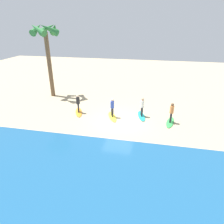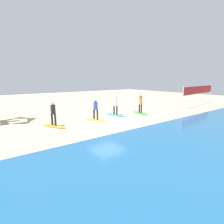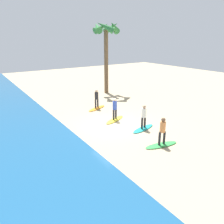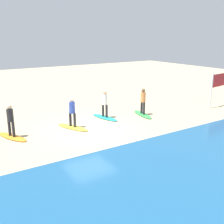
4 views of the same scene
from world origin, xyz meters
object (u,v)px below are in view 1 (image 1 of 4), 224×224
Objects in this scene: surfboard_yellow at (112,117)px; surfer_green at (172,111)px; surfer_yellow at (112,106)px; palm_tree at (46,38)px; surfboard_green at (170,122)px; surfer_teal at (142,105)px; surfboard_orange at (79,112)px; surfer_orange at (78,102)px; surfboard_teal at (141,116)px.

surfer_green is at bearing 66.22° from surfboard_yellow.
surfer_yellow is at bearing -22.84° from surfboard_yellow.
surfboard_green is at bearing 161.38° from palm_tree.
palm_tree is at bearing -18.98° from surfer_teal.
surfboard_green is 1.28× the size of surfer_yellow.
surfer_yellow is 3.35m from surfboard_orange.
surfer_teal and surfer_orange have the same top height.
palm_tree is (7.64, -4.13, 5.09)m from surfer_yellow.
surfboard_teal and surfboard_yellow have the same top height.
surfboard_teal is at bearing 0.00° from surfer_teal.
surfboard_green is 8.07m from surfboard_orange.
surfer_orange is (3.19, -0.29, 0.00)m from surfer_yellow.
surfer_yellow reaches higher than surfboard_teal.
surfer_teal is 11.84m from palm_tree.
surfer_orange is (8.06, -0.37, 0.99)m from surfboard_green.
surfboard_teal is at bearing -176.28° from surfer_orange.
palm_tree reaches higher than surfer_teal.
surfer_green is at bearing 162.94° from surfer_teal.
surfboard_orange is (5.66, 0.37, -0.99)m from surfer_teal.
surfer_orange is 0.21× the size of palm_tree.
surfboard_teal is 1.28× the size of surfer_orange.
surfer_green is at bearing -169.22° from surfboard_green.
surfboard_yellow is 0.27× the size of palm_tree.
surfboard_yellow is 10.60m from palm_tree.
surfboard_teal is 1.00× the size of surfboard_orange.
surfer_green is 4.97m from surfboard_yellow.
surfer_orange is at bearing 157.56° from surfboard_orange.
surfer_green is (0.00, -0.00, 0.99)m from surfboard_green.
surfboard_green is 2.70m from surfer_teal.
surfboard_green is 2.51m from surfboard_teal.
surfer_yellow reaches higher than surfboard_orange.
surfboard_yellow is 3.35m from surfer_orange.
surfer_green is at bearing 161.38° from palm_tree.
palm_tree reaches higher than surfboard_yellow.
surfer_teal reaches higher than surfboard_yellow.
palm_tree is (4.45, -3.85, 6.08)m from surfboard_orange.
surfboard_green is 1.28× the size of surfer_teal.
surfboard_teal is 1.28× the size of surfer_yellow.
surfboard_yellow is at bearing 151.58° from palm_tree.
surfer_teal is 0.21× the size of palm_tree.
surfer_green reaches higher than surfboard_orange.
surfboard_green is 1.28× the size of surfer_orange.
surfer_orange is at bearing -81.83° from surfboard_green.
surfer_yellow is 0.78× the size of surfboard_orange.
surfboard_orange is (8.06, -0.37, 0.00)m from surfboard_green.
palm_tree reaches higher than surfer_yellow.
surfer_green reaches higher than surfboard_yellow.
surfboard_orange is 1.28× the size of surfer_orange.
surfboard_yellow is at bearing -87.67° from surfboard_teal.
surfer_green and surfer_orange have the same top height.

